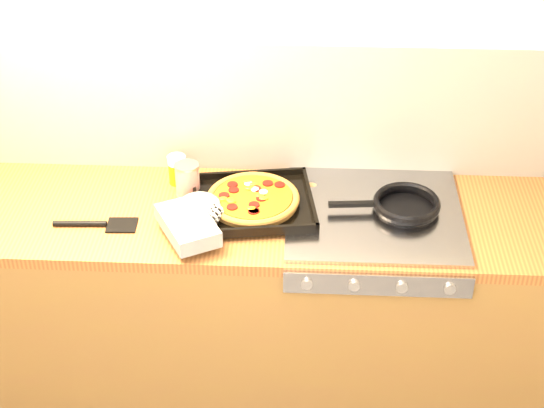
# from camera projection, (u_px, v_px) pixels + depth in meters

# --- Properties ---
(room_shell) EXTENTS (3.20, 3.20, 3.20)m
(room_shell) POSITION_uv_depth(u_px,v_px,m) (248.00, 108.00, 2.97)
(room_shell) COLOR white
(room_shell) RESTS_ON ground
(counter_run) EXTENTS (3.20, 0.62, 0.90)m
(counter_run) POSITION_uv_depth(u_px,v_px,m) (246.00, 310.00, 3.13)
(counter_run) COLOR brown
(counter_run) RESTS_ON ground
(stovetop) EXTENTS (0.60, 0.56, 0.02)m
(stovetop) POSITION_uv_depth(u_px,v_px,m) (374.00, 214.00, 2.85)
(stovetop) COLOR #98989D
(stovetop) RESTS_ON counter_run
(pizza_on_tray) EXTENTS (0.55, 0.53, 0.07)m
(pizza_on_tray) POSITION_uv_depth(u_px,v_px,m) (235.00, 206.00, 2.83)
(pizza_on_tray) COLOR black
(pizza_on_tray) RESTS_ON stovetop
(frying_pan) EXTENTS (0.39, 0.25, 0.04)m
(frying_pan) POSITION_uv_depth(u_px,v_px,m) (405.00, 205.00, 2.85)
(frying_pan) COLOR black
(frying_pan) RESTS_ON stovetop
(tomato_can) EXTENTS (0.10, 0.10, 0.12)m
(tomato_can) POSITION_uv_depth(u_px,v_px,m) (188.00, 179.00, 2.93)
(tomato_can) COLOR maroon
(tomato_can) RESTS_ON counter_run
(juice_glass) EXTENTS (0.07, 0.07, 0.11)m
(juice_glass) POSITION_uv_depth(u_px,v_px,m) (177.00, 169.00, 3.00)
(juice_glass) COLOR orange
(juice_glass) RESTS_ON counter_run
(wooden_spoon) EXTENTS (0.30, 0.05, 0.02)m
(wooden_spoon) POSITION_uv_depth(u_px,v_px,m) (285.00, 186.00, 2.99)
(wooden_spoon) COLOR #B77F4D
(wooden_spoon) RESTS_ON counter_run
(black_spatula) EXTENTS (0.28, 0.09, 0.02)m
(black_spatula) POSITION_uv_depth(u_px,v_px,m) (97.00, 224.00, 2.80)
(black_spatula) COLOR black
(black_spatula) RESTS_ON counter_run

